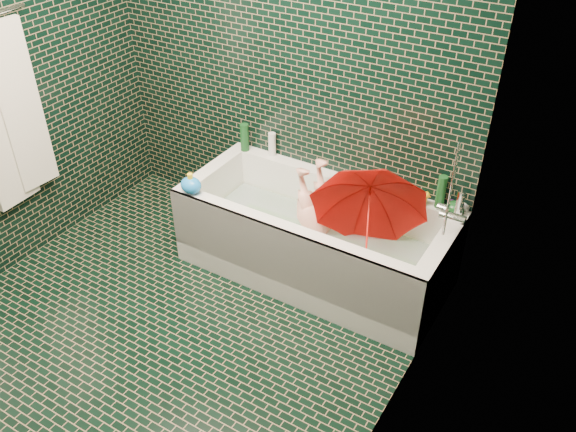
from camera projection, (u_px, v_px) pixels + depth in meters
The scene contains 19 objects.
floor at pixel (160, 342), 3.52m from camera, with size 2.80×2.80×0.00m, color black.
wall_back at pixel (286, 58), 3.78m from camera, with size 2.80×2.80×0.00m, color black.
wall_right at pixel (389, 240), 2.25m from camera, with size 2.80×2.80×0.00m, color black.
bathtub at pixel (314, 246), 3.91m from camera, with size 1.70×0.75×0.55m.
bath_mat at pixel (315, 251), 3.96m from camera, with size 1.35×0.47×0.01m, color #50C026.
water at pixel (316, 234), 3.88m from camera, with size 1.48×0.53×0.00m, color silver.
towel at pixel (7, 115), 3.62m from camera, with size 0.08×0.44×1.12m.
faucet at pixel (450, 210), 3.25m from camera, with size 0.18×0.19×0.55m.
child at pixel (318, 230), 3.89m from camera, with size 0.33×0.21×0.90m, color #EEA994.
umbrella at pixel (368, 222), 3.52m from camera, with size 0.67×0.67×0.59m, color red.
soap_bottle_a at pixel (462, 212), 3.63m from camera, with size 0.10×0.10×0.26m, color white.
soap_bottle_b at pixel (455, 211), 3.64m from camera, with size 0.09×0.10×0.21m, color #55207B.
soap_bottle_c at pixel (451, 214), 3.61m from camera, with size 0.12×0.12×0.16m, color #13431B.
bottle_right_tall at pixel (441, 192), 3.62m from camera, with size 0.06×0.06×0.21m, color #13431B.
bottle_right_pump at pixel (460, 203), 3.56m from camera, with size 0.05×0.05×0.17m, color silver.
bottle_left_tall at pixel (245, 137), 4.20m from camera, with size 0.06×0.06×0.20m, color #13431B.
bottle_left_short at pixel (272, 144), 4.15m from camera, with size 0.05×0.05×0.17m, color white.
rubber_duck at pixel (421, 198), 3.68m from camera, with size 0.11×0.08×0.09m.
bath_toy at pixel (191, 185), 3.77m from camera, with size 0.16×0.15×0.13m.
Camera 1 is at (1.91, -1.73, 2.61)m, focal length 38.00 mm.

